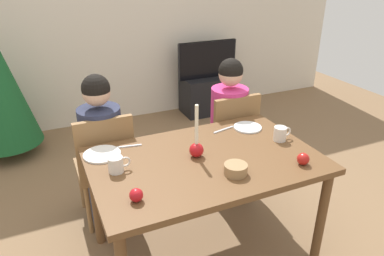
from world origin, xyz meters
The scene contains 19 objects.
ground_plane centered at (0.00, 0.00, 0.00)m, with size 7.68×7.68×0.00m, color brown.
back_wall centered at (0.00, 2.60, 1.30)m, with size 6.40×0.10×2.60m, color beige.
dining_table centered at (0.00, 0.00, 0.67)m, with size 1.40×0.90×0.75m.
chair_left centered at (-0.51, 0.61, 0.51)m, with size 0.40×0.40×0.90m.
chair_right centered at (0.53, 0.61, 0.51)m, with size 0.40×0.40×0.90m.
person_left_child centered at (-0.51, 0.64, 0.57)m, with size 0.30×0.30×1.17m.
person_right_child centered at (0.53, 0.64, 0.57)m, with size 0.30×0.30×1.17m.
tv_stand centered at (1.15, 2.30, 0.24)m, with size 0.64×0.40×0.48m, color black.
tv centered at (1.15, 2.30, 0.71)m, with size 0.79×0.05×0.46m.
candle_centerpiece centered at (-0.04, 0.04, 0.82)m, with size 0.09×0.09×0.34m.
plate_left centered at (-0.57, 0.30, 0.76)m, with size 0.23×0.23×0.01m, color white.
plate_right centered at (0.47, 0.27, 0.76)m, with size 0.20×0.20×0.01m, color silver.
mug_left centered at (-0.53, 0.07, 0.80)m, with size 0.13×0.09×0.09m.
mug_right centered at (0.57, 0.01, 0.80)m, with size 0.13×0.09×0.10m.
fork_left centered at (-0.40, 0.34, 0.75)m, with size 0.18×0.01×0.01m, color silver.
fork_right centered at (0.30, 0.31, 0.75)m, with size 0.18×0.01×0.01m, color silver.
bowl_walnuts centered at (0.08, -0.23, 0.78)m, with size 0.14×0.14×0.06m, color #99754C.
apple_near_candle centered at (-0.51, -0.25, 0.79)m, with size 0.07×0.07×0.07m, color #B3141B.
apple_by_left_plate centered at (0.50, -0.30, 0.79)m, with size 0.07×0.07×0.07m, color #B11C17.
Camera 1 is at (-0.87, -1.74, 1.86)m, focal length 33.88 mm.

